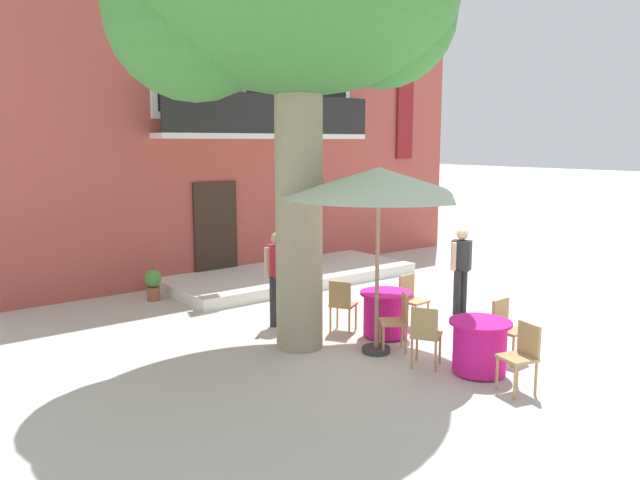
{
  "coord_description": "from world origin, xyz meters",
  "views": [
    {
      "loc": [
        -8.53,
        -7.74,
        3.23
      ],
      "look_at": [
        -1.08,
        1.72,
        1.3
      ],
      "focal_mm": 34.77,
      "sensor_mm": 36.0,
      "label": 1
    }
  ],
  "objects": [
    {
      "name": "ground_plane",
      "position": [
        0.0,
        0.0,
        0.0
      ],
      "size": [
        120.0,
        120.0,
        0.0
      ],
      "primitive_type": "plane",
      "color": "beige"
    },
    {
      "name": "building_facade",
      "position": [
        -0.32,
        6.99,
        3.75
      ],
      "size": [
        13.0,
        5.09,
        7.5
      ],
      "color": "#B24C42",
      "rests_on": "ground"
    },
    {
      "name": "entrance_step_platform",
      "position": [
        -0.32,
        3.79,
        0.12
      ],
      "size": [
        5.81,
        2.43,
        0.25
      ],
      "primitive_type": "cube",
      "color": "silver",
      "rests_on": "ground"
    },
    {
      "name": "plane_tree",
      "position": [
        -3.01,
        -0.07,
        5.23
      ],
      "size": [
        5.12,
        4.49,
        6.89
      ],
      "color": "gray",
      "rests_on": "ground"
    },
    {
      "name": "cafe_table_near_tree",
      "position": [
        -1.64,
        -2.6,
        0.39
      ],
      "size": [
        0.86,
        0.86,
        0.76
      ],
      "color": "#DB1984",
      "rests_on": "ground"
    },
    {
      "name": "cafe_chair_near_tree_0",
      "position": [
        -0.89,
        -2.5,
        0.53
      ],
      "size": [
        0.41,
        0.41,
        0.91
      ],
      "color": "tan",
      "rests_on": "ground"
    },
    {
      "name": "cafe_chair_near_tree_1",
      "position": [
        -2.09,
        -1.99,
        0.53
      ],
      "size": [
        0.55,
        0.55,
        0.91
      ],
      "color": "tan",
      "rests_on": "ground"
    },
    {
      "name": "cafe_chair_near_tree_2",
      "position": [
        -1.75,
        -3.34,
        0.53
      ],
      "size": [
        0.49,
        0.49,
        0.91
      ],
      "color": "tan",
      "rests_on": "ground"
    },
    {
      "name": "cafe_table_middle",
      "position": [
        -1.5,
        -0.58,
        0.39
      ],
      "size": [
        0.86,
        0.86,
        0.76
      ],
      "color": "#DB1984",
      "rests_on": "ground"
    },
    {
      "name": "cafe_chair_middle_0",
      "position": [
        -1.94,
        0.03,
        0.53
      ],
      "size": [
        0.55,
        0.55,
        0.91
      ],
      "color": "tan",
      "rests_on": "ground"
    },
    {
      "name": "cafe_chair_middle_1",
      "position": [
        -1.87,
        -1.23,
        0.53
      ],
      "size": [
        0.56,
        0.56,
        0.91
      ],
      "color": "tan",
      "rests_on": "ground"
    },
    {
      "name": "cafe_chair_middle_2",
      "position": [
        -0.76,
        -0.45,
        0.53
      ],
      "size": [
        0.43,
        0.43,
        0.91
      ],
      "color": "tan",
      "rests_on": "ground"
    },
    {
      "name": "cafe_umbrella",
      "position": [
        -2.17,
        -1.07,
        2.61
      ],
      "size": [
        2.9,
        2.9,
        2.85
      ],
      "color": "#997A56",
      "rests_on": "ground"
    },
    {
      "name": "ground_planter_left",
      "position": [
        -3.57,
        4.06,
        0.36
      ],
      "size": [
        0.34,
        0.34,
        0.65
      ],
      "color": "#995638",
      "rests_on": "ground"
    },
    {
      "name": "pedestrian_near_entrance",
      "position": [
        0.58,
        -0.45,
        0.92
      ],
      "size": [
        0.53,
        0.4,
        1.63
      ],
      "color": "#232328",
      "rests_on": "ground"
    },
    {
      "name": "pedestrian_mid_plaza",
      "position": [
        -2.56,
        1.03,
        0.95
      ],
      "size": [
        0.53,
        0.34,
        1.67
      ],
      "color": "#232328",
      "rests_on": "ground"
    }
  ]
}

